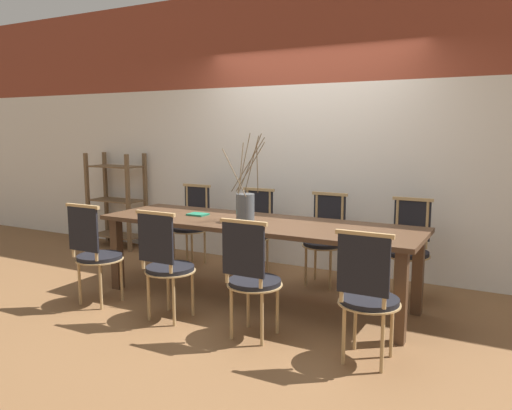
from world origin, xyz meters
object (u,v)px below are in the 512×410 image
object	(u,v)px
chair_near_center	(251,275)
vase_centerpiece	(245,206)
dining_table	(256,230)
chair_far_center	(325,236)
shelving_rack	(117,201)
book_stack	(198,214)

from	to	relation	value
chair_near_center	vase_centerpiece	xyz separation A→B (m)	(-0.45, 0.71, 0.40)
dining_table	chair_far_center	bearing A→B (deg)	63.99
chair_far_center	vase_centerpiece	distance (m)	1.06
vase_centerpiece	shelving_rack	world-z (taller)	vase_centerpiece
chair_far_center	shelving_rack	world-z (taller)	shelving_rack
dining_table	chair_near_center	size ratio (longest dim) A/B	3.19
chair_far_center	book_stack	world-z (taller)	chair_far_center
vase_centerpiece	book_stack	bearing A→B (deg)	171.16
chair_near_center	vase_centerpiece	world-z (taller)	vase_centerpiece
book_stack	chair_near_center	bearing A→B (deg)	-37.64
dining_table	book_stack	size ratio (longest dim) A/B	16.42
chair_near_center	chair_far_center	xyz separation A→B (m)	(0.00, 1.58, 0.00)
dining_table	chair_near_center	distance (m)	0.89
chair_near_center	shelving_rack	world-z (taller)	shelving_rack
chair_far_center	vase_centerpiece	world-z (taller)	vase_centerpiece
dining_table	chair_far_center	world-z (taller)	chair_far_center
vase_centerpiece	book_stack	size ratio (longest dim) A/B	4.39
dining_table	book_stack	world-z (taller)	book_stack
dining_table	shelving_rack	bearing A→B (deg)	158.78
chair_near_center	book_stack	size ratio (longest dim) A/B	5.15
vase_centerpiece	shelving_rack	distance (m)	2.90
vase_centerpiece	book_stack	world-z (taller)	vase_centerpiece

